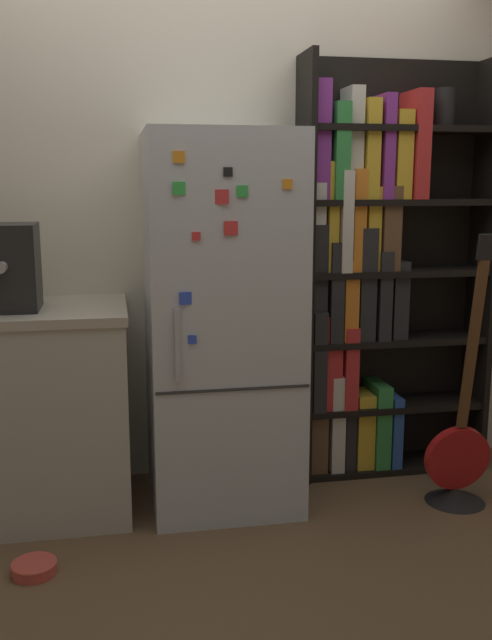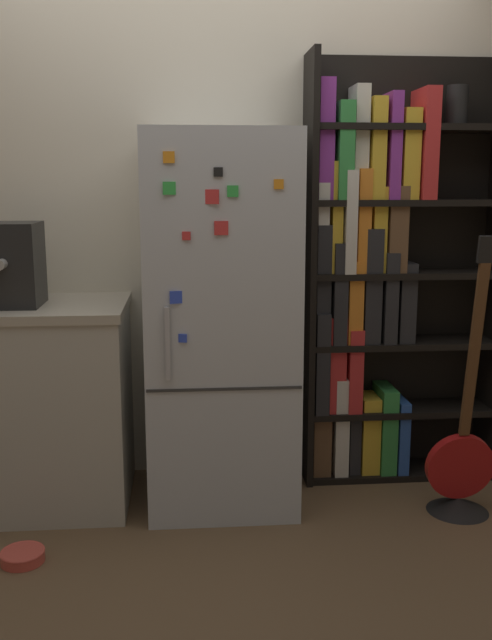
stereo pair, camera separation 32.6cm
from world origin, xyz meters
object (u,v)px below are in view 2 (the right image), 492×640
espresso_machine (10,264)px  pet_bowl (23,555)px  bookshelf (377,281)px  guitar (460,474)px  refrigerator (220,322)px

espresso_machine → pet_bowl: bearing=-79.0°
bookshelf → guitar: (0.28, -0.48, -0.80)m
bookshelf → espresso_machine: 1.70m
refrigerator → guitar: size_ratio=1.34×
refrigerator → pet_bowl: (-0.81, -0.54, -0.81)m
refrigerator → pet_bowl: refrigerator is taller
refrigerator → pet_bowl: 1.27m
guitar → pet_bowl: (-1.86, -0.27, -0.15)m
bookshelf → espresso_machine: size_ratio=5.69×
guitar → pet_bowl: 1.89m
refrigerator → pet_bowl: size_ratio=9.69×
refrigerator → bookshelf: 0.81m
espresso_machine → pet_bowl: size_ratio=2.08×
refrigerator → guitar: bearing=-14.4°
bookshelf → guitar: size_ratio=1.64×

